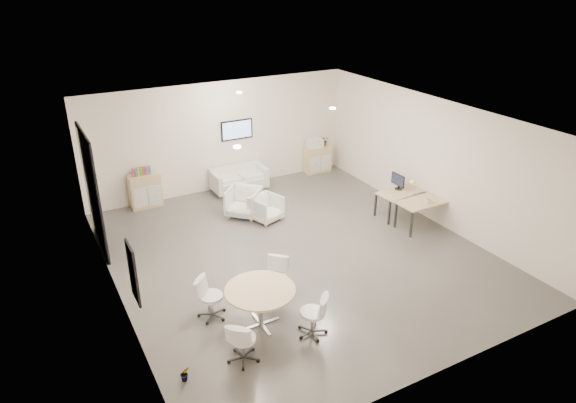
{
  "coord_description": "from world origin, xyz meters",
  "views": [
    {
      "loc": [
        -5.17,
        -9.04,
        6.06
      ],
      "look_at": [
        -0.01,
        0.4,
        1.16
      ],
      "focal_mm": 32.0,
      "sensor_mm": 36.0,
      "label": 1
    }
  ],
  "objects_px": {
    "desk_rear": "(402,194)",
    "desk_front": "(424,203)",
    "sideboard_left": "(145,191)",
    "armchair_right": "(266,207)",
    "round_table": "(260,293)",
    "loveseat": "(239,180)",
    "armchair_left": "(244,201)",
    "sideboard_right": "(318,159)"
  },
  "relations": [
    {
      "from": "loveseat",
      "to": "desk_rear",
      "type": "distance_m",
      "value": 4.82
    },
    {
      "from": "desk_rear",
      "to": "round_table",
      "type": "xyz_separation_m",
      "value": [
        -5.34,
        -2.42,
        0.08
      ]
    },
    {
      "from": "round_table",
      "to": "sideboard_right",
      "type": "bearing_deg",
      "value": 50.89
    },
    {
      "from": "sideboard_right",
      "to": "round_table",
      "type": "bearing_deg",
      "value": -129.11
    },
    {
      "from": "armchair_left",
      "to": "loveseat",
      "type": "bearing_deg",
      "value": 115.03
    },
    {
      "from": "sideboard_left",
      "to": "armchair_right",
      "type": "relative_size",
      "value": 1.28
    },
    {
      "from": "loveseat",
      "to": "armchair_left",
      "type": "height_order",
      "value": "armchair_left"
    },
    {
      "from": "armchair_right",
      "to": "round_table",
      "type": "relative_size",
      "value": 0.57
    },
    {
      "from": "sideboard_left",
      "to": "round_table",
      "type": "xyz_separation_m",
      "value": [
        0.5,
        -6.25,
        0.24
      ]
    },
    {
      "from": "sideboard_right",
      "to": "armchair_left",
      "type": "relative_size",
      "value": 1.02
    },
    {
      "from": "loveseat",
      "to": "armchair_left",
      "type": "xyz_separation_m",
      "value": [
        -0.58,
        -1.65,
        0.1
      ]
    },
    {
      "from": "armchair_right",
      "to": "round_table",
      "type": "xyz_separation_m",
      "value": [
        -2.05,
        -3.89,
        0.34
      ]
    },
    {
      "from": "armchair_left",
      "to": "sideboard_right",
      "type": "bearing_deg",
      "value": 72.27
    },
    {
      "from": "round_table",
      "to": "armchair_right",
      "type": "bearing_deg",
      "value": 62.24
    },
    {
      "from": "loveseat",
      "to": "desk_front",
      "type": "bearing_deg",
      "value": -54.68
    },
    {
      "from": "armchair_right",
      "to": "desk_front",
      "type": "bearing_deg",
      "value": -52.71
    },
    {
      "from": "round_table",
      "to": "sideboard_left",
      "type": "bearing_deg",
      "value": 94.58
    },
    {
      "from": "sideboard_left",
      "to": "loveseat",
      "type": "height_order",
      "value": "sideboard_left"
    },
    {
      "from": "desk_rear",
      "to": "desk_front",
      "type": "xyz_separation_m",
      "value": [
        0.06,
        -0.79,
        0.02
      ]
    },
    {
      "from": "sideboard_right",
      "to": "armchair_left",
      "type": "xyz_separation_m",
      "value": [
        -3.44,
        -1.83,
        -0.01
      ]
    },
    {
      "from": "desk_rear",
      "to": "desk_front",
      "type": "height_order",
      "value": "desk_front"
    },
    {
      "from": "desk_front",
      "to": "round_table",
      "type": "bearing_deg",
      "value": -164.26
    },
    {
      "from": "sideboard_left",
      "to": "round_table",
      "type": "bearing_deg",
      "value": -85.42
    },
    {
      "from": "armchair_right",
      "to": "loveseat",
      "type": "bearing_deg",
      "value": 66.7
    },
    {
      "from": "armchair_left",
      "to": "desk_rear",
      "type": "height_order",
      "value": "armchair_left"
    },
    {
      "from": "sideboard_left",
      "to": "desk_front",
      "type": "xyz_separation_m",
      "value": [
        5.9,
        -4.63,
        0.18
      ]
    },
    {
      "from": "sideboard_right",
      "to": "loveseat",
      "type": "bearing_deg",
      "value": -176.53
    },
    {
      "from": "desk_rear",
      "to": "sideboard_left",
      "type": "bearing_deg",
      "value": 141.19
    },
    {
      "from": "sideboard_left",
      "to": "armchair_right",
      "type": "distance_m",
      "value": 3.47
    },
    {
      "from": "desk_rear",
      "to": "armchair_right",
      "type": "bearing_deg",
      "value": 150.38
    },
    {
      "from": "loveseat",
      "to": "round_table",
      "type": "relative_size",
      "value": 1.25
    },
    {
      "from": "armchair_left",
      "to": "round_table",
      "type": "height_order",
      "value": "armchair_left"
    },
    {
      "from": "desk_front",
      "to": "desk_rear",
      "type": "bearing_deg",
      "value": 93.3
    },
    {
      "from": "sideboard_left",
      "to": "desk_front",
      "type": "distance_m",
      "value": 7.5
    },
    {
      "from": "armchair_left",
      "to": "round_table",
      "type": "xyz_separation_m",
      "value": [
        -1.65,
        -4.43,
        0.28
      ]
    },
    {
      "from": "desk_rear",
      "to": "armchair_left",
      "type": "bearing_deg",
      "value": 145.85
    },
    {
      "from": "sideboard_right",
      "to": "round_table",
      "type": "height_order",
      "value": "sideboard_right"
    },
    {
      "from": "sideboard_left",
      "to": "loveseat",
      "type": "bearing_deg",
      "value": -3.46
    },
    {
      "from": "desk_front",
      "to": "round_table",
      "type": "height_order",
      "value": "round_table"
    },
    {
      "from": "armchair_right",
      "to": "round_table",
      "type": "height_order",
      "value": "round_table"
    },
    {
      "from": "sideboard_right",
      "to": "desk_front",
      "type": "distance_m",
      "value": 4.65
    },
    {
      "from": "armchair_right",
      "to": "round_table",
      "type": "distance_m",
      "value": 4.41
    }
  ]
}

